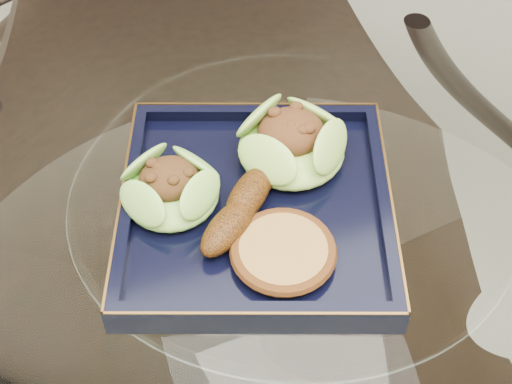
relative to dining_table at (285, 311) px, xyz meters
name	(u,v)px	position (x,y,z in m)	size (l,w,h in m)	color
dining_table	(285,311)	(0.00, 0.00, 0.00)	(1.13, 1.13, 0.77)	white
dining_chair	(211,101)	(0.03, 0.45, -0.06)	(0.46, 0.46, 0.97)	black
navy_plate	(256,211)	(-0.03, 0.02, 0.17)	(0.27, 0.27, 0.02)	black
lettuce_wrap_left	(171,190)	(-0.11, 0.05, 0.20)	(0.10, 0.10, 0.03)	#549E2E
lettuce_wrap_right	(291,145)	(0.03, 0.07, 0.20)	(0.11, 0.11, 0.04)	#6FA630
roasted_plantain	(249,195)	(-0.04, 0.03, 0.20)	(0.16, 0.03, 0.03)	#582D09
crumb_patty	(283,253)	(-0.02, -0.05, 0.19)	(0.09, 0.09, 0.02)	#AC8239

